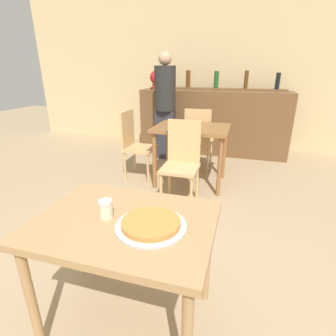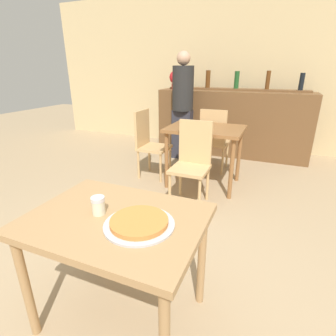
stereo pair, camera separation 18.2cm
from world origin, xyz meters
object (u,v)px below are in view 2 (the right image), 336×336
(chair_far_side_back, at_px, (214,137))
(cheese_shaker, at_px, (98,205))
(chair_far_side_left, at_px, (149,140))
(person_standing, at_px, (183,103))
(chair_far_side_front, at_px, (192,158))
(potted_plant, at_px, (176,79))
(pizza_tray, at_px, (139,223))

(chair_far_side_back, distance_m, cheese_shaker, 2.70)
(chair_far_side_left, height_order, person_standing, person_standing)
(chair_far_side_front, xyz_separation_m, chair_far_side_back, (0.00, 1.03, 0.00))
(chair_far_side_front, distance_m, cheese_shaker, 1.68)
(chair_far_side_front, bearing_deg, chair_far_side_left, 147.44)
(chair_far_side_front, bearing_deg, cheese_shaker, -90.63)
(chair_far_side_back, height_order, cheese_shaker, chair_far_side_back)
(potted_plant, bearing_deg, cheese_shaker, -75.40)
(chair_far_side_front, height_order, person_standing, person_standing)
(chair_far_side_front, relative_size, chair_far_side_back, 1.00)
(chair_far_side_back, bearing_deg, chair_far_side_front, 90.00)
(person_standing, bearing_deg, chair_far_side_front, -66.20)
(person_standing, bearing_deg, chair_far_side_back, -33.75)
(chair_far_side_left, xyz_separation_m, potted_plant, (-0.16, 1.48, 0.77))
(potted_plant, bearing_deg, chair_far_side_back, -44.75)
(person_standing, bearing_deg, cheese_shaker, -78.65)
(chair_far_side_back, bearing_deg, potted_plant, -44.75)
(chair_far_side_front, height_order, chair_far_side_left, same)
(chair_far_side_left, bearing_deg, cheese_shaker, -160.06)
(cheese_shaker, relative_size, potted_plant, 0.31)
(pizza_tray, bearing_deg, chair_far_side_back, 95.13)
(chair_far_side_back, xyz_separation_m, potted_plant, (-0.97, 0.96, 0.77))
(pizza_tray, relative_size, cheese_shaker, 3.57)
(pizza_tray, relative_size, potted_plant, 1.11)
(cheese_shaker, xyz_separation_m, potted_plant, (-0.95, 3.65, 0.52))
(cheese_shaker, bearing_deg, chair_far_side_left, 109.94)
(pizza_tray, xyz_separation_m, potted_plant, (-1.21, 3.67, 0.55))
(chair_far_side_back, distance_m, person_standing, 0.88)
(pizza_tray, bearing_deg, chair_far_side_front, 98.24)
(potted_plant, bearing_deg, pizza_tray, -71.72)
(pizza_tray, bearing_deg, cheese_shaker, 176.01)
(chair_far_side_front, bearing_deg, potted_plant, 115.95)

